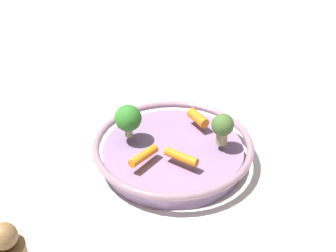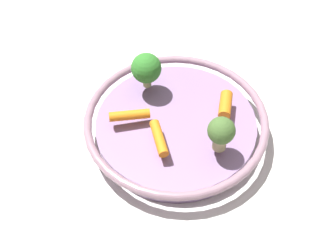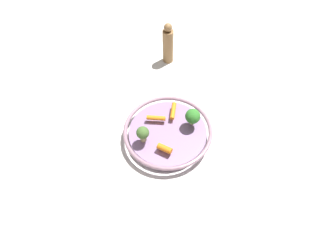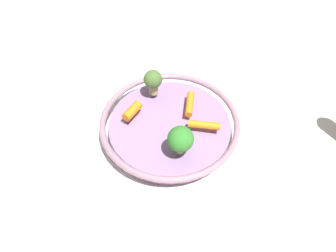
{
  "view_description": "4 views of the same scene",
  "coord_description": "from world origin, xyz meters",
  "px_view_note": "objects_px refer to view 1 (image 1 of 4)",
  "views": [
    {
      "loc": [
        -0.39,
        0.54,
        0.53
      ],
      "look_at": [
        0.02,
        -0.01,
        0.06
      ],
      "focal_mm": 52.05,
      "sensor_mm": 36.0,
      "label": 1
    },
    {
      "loc": [
        -0.39,
        0.09,
        0.51
      ],
      "look_at": [
        -0.03,
        0.02,
        0.06
      ],
      "focal_mm": 44.73,
      "sensor_mm": 36.0,
      "label": 2
    },
    {
      "loc": [
        0.06,
        -0.5,
        0.77
      ],
      "look_at": [
        0.0,
        -0.01,
        0.07
      ],
      "focal_mm": 31.15,
      "sensor_mm": 36.0,
      "label": 3
    },
    {
      "loc": [
        0.4,
        0.07,
        0.51
      ],
      "look_at": [
        0.03,
        0.0,
        0.06
      ],
      "focal_mm": 34.12,
      "sensor_mm": 36.0,
      "label": 4
    }
  ],
  "objects_px": {
    "serving_bowl": "(173,152)",
    "baby_carrot_near_rim": "(181,157)",
    "broccoli_floret_small": "(222,127)",
    "baby_carrot_center": "(144,156)",
    "broccoli_floret_edge": "(128,118)",
    "baby_carrot_left": "(197,118)"
  },
  "relations": [
    {
      "from": "serving_bowl",
      "to": "baby_carrot_near_rim",
      "type": "height_order",
      "value": "baby_carrot_near_rim"
    },
    {
      "from": "broccoli_floret_small",
      "to": "baby_carrot_center",
      "type": "bearing_deg",
      "value": 56.26
    },
    {
      "from": "serving_bowl",
      "to": "baby_carrot_near_rim",
      "type": "relative_size",
      "value": 4.69
    },
    {
      "from": "baby_carrot_center",
      "to": "broccoli_floret_small",
      "type": "height_order",
      "value": "broccoli_floret_small"
    },
    {
      "from": "broccoli_floret_edge",
      "to": "baby_carrot_left",
      "type": "bearing_deg",
      "value": -123.51
    },
    {
      "from": "baby_carrot_left",
      "to": "serving_bowl",
      "type": "bearing_deg",
      "value": 91.23
    },
    {
      "from": "serving_bowl",
      "to": "baby_carrot_left",
      "type": "relative_size",
      "value": 6.23
    },
    {
      "from": "serving_bowl",
      "to": "broccoli_floret_small",
      "type": "bearing_deg",
      "value": -145.44
    },
    {
      "from": "broccoli_floret_small",
      "to": "baby_carrot_near_rim",
      "type": "bearing_deg",
      "value": 71.69
    },
    {
      "from": "baby_carrot_near_rim",
      "to": "broccoli_floret_small",
      "type": "distance_m",
      "value": 0.09
    },
    {
      "from": "baby_carrot_near_rim",
      "to": "broccoli_floret_edge",
      "type": "relative_size",
      "value": 0.99
    },
    {
      "from": "baby_carrot_left",
      "to": "baby_carrot_near_rim",
      "type": "distance_m",
      "value": 0.12
    },
    {
      "from": "serving_bowl",
      "to": "broccoli_floret_edge",
      "type": "xyz_separation_m",
      "value": [
        0.07,
        0.03,
        0.06
      ]
    },
    {
      "from": "broccoli_floret_edge",
      "to": "broccoli_floret_small",
      "type": "bearing_deg",
      "value": -150.77
    },
    {
      "from": "serving_bowl",
      "to": "baby_carrot_near_rim",
      "type": "bearing_deg",
      "value": 140.65
    },
    {
      "from": "serving_bowl",
      "to": "broccoli_floret_edge",
      "type": "height_order",
      "value": "broccoli_floret_edge"
    },
    {
      "from": "baby_carrot_left",
      "to": "broccoli_floret_edge",
      "type": "height_order",
      "value": "broccoli_floret_edge"
    },
    {
      "from": "baby_carrot_center",
      "to": "baby_carrot_near_rim",
      "type": "relative_size",
      "value": 1.01
    },
    {
      "from": "baby_carrot_left",
      "to": "broccoli_floret_small",
      "type": "height_order",
      "value": "broccoli_floret_small"
    },
    {
      "from": "serving_bowl",
      "to": "broccoli_floret_edge",
      "type": "distance_m",
      "value": 0.1
    },
    {
      "from": "serving_bowl",
      "to": "broccoli_floret_edge",
      "type": "relative_size",
      "value": 4.65
    },
    {
      "from": "serving_bowl",
      "to": "baby_carrot_center",
      "type": "bearing_deg",
      "value": 82.42
    }
  ]
}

